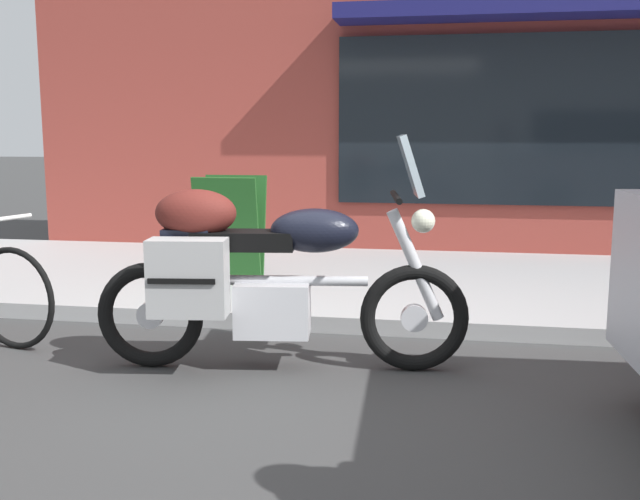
# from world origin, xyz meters

# --- Properties ---
(ground_plane) EXTENTS (80.00, 80.00, 0.00)m
(ground_plane) POSITION_xyz_m (0.00, 0.00, 0.00)
(ground_plane) COLOR #393939
(touring_motorcycle) EXTENTS (2.22, 0.84, 1.40)m
(touring_motorcycle) POSITION_xyz_m (-0.27, 0.26, 0.61)
(touring_motorcycle) COLOR black
(touring_motorcycle) RESTS_ON ground_plane
(sandwich_board_sign) EXTENTS (0.55, 0.41, 0.93)m
(sandwich_board_sign) POSITION_xyz_m (-1.01, 2.14, 0.59)
(sandwich_board_sign) COLOR #1E511E
(sandwich_board_sign) RESTS_ON sidewalk_curb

